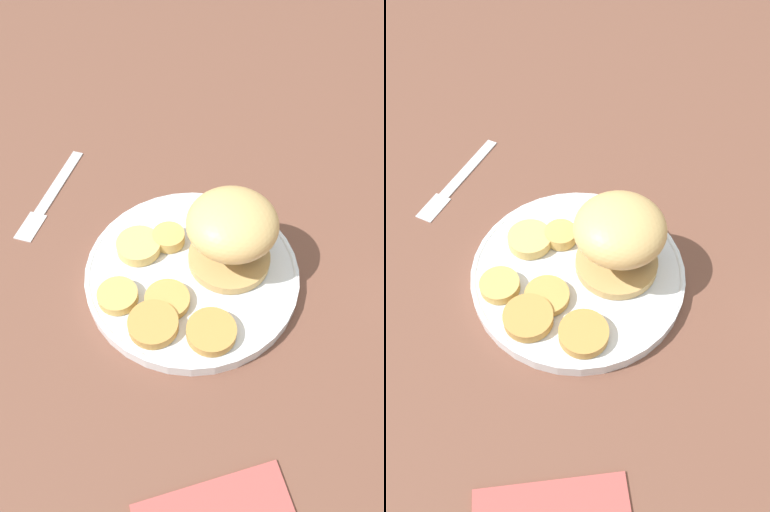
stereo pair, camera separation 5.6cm
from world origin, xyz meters
The scene contains 10 objects.
ground_plane centered at (0.00, 0.00, 0.00)m, with size 4.00×4.00×0.00m, color brown.
dinner_plate centered at (0.00, 0.00, 0.01)m, with size 0.25×0.25×0.02m.
sandwich centered at (0.00, 0.05, 0.07)m, with size 0.10×0.10×0.10m.
potato_round_0 centered at (-0.05, -0.05, 0.03)m, with size 0.05×0.05×0.01m, color #DBB766.
potato_round_1 centered at (-0.05, -0.01, 0.03)m, with size 0.04×0.04×0.02m, color tan.
potato_round_2 centered at (0.01, -0.09, 0.02)m, with size 0.05×0.05×0.01m, color tan.
potato_round_3 centered at (0.03, -0.04, 0.02)m, with size 0.05×0.05×0.01m, color tan.
potato_round_4 centered at (0.09, -0.01, 0.02)m, with size 0.05×0.05×0.01m, color #BC8942.
potato_round_5 centered at (0.06, -0.07, 0.02)m, with size 0.05×0.05×0.01m, color #BC8942.
fork centered at (-0.20, -0.13, 0.00)m, with size 0.15×0.12×0.00m.
Camera 2 is at (0.33, -0.07, 0.49)m, focal length 35.00 mm.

